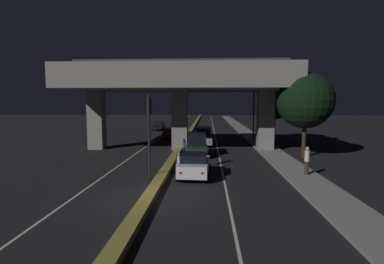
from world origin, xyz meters
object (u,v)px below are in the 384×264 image
object	(u,v)px
car_silver_third	(203,136)
motorcycle_blue_filtering_mid	(184,147)
car_black_second_oncoming	(159,126)
car_dark_green_second	(197,144)
pedestrian_on_sidewalk	(307,160)
motorcycle_white_filtering_near	(178,164)
car_white_lead	(194,165)
street_lamp	(252,101)
car_dark_red_lead_oncoming	(170,133)
motorcycle_red_filtering_far	(190,138)
traffic_light_left_of_median	(149,122)

from	to	relation	value
car_silver_third	motorcycle_blue_filtering_mid	size ratio (longest dim) A/B	2.59
car_black_second_oncoming	car_silver_third	bearing A→B (deg)	24.31
car_dark_green_second	pedestrian_on_sidewalk	distance (m)	10.51
motorcycle_blue_filtering_mid	pedestrian_on_sidewalk	bearing A→B (deg)	-136.34
motorcycle_blue_filtering_mid	motorcycle_white_filtering_near	bearing A→B (deg)	179.34
car_white_lead	car_black_second_oncoming	world-z (taller)	car_white_lead
motorcycle_blue_filtering_mid	pedestrian_on_sidewalk	size ratio (longest dim) A/B	1.03
street_lamp	car_dark_red_lead_oncoming	world-z (taller)	street_lamp
street_lamp	motorcycle_white_filtering_near	xyz separation A→B (m)	(-7.42, -18.26, -4.31)
car_white_lead	motorcycle_red_filtering_far	bearing A→B (deg)	7.05
pedestrian_on_sidewalk	car_dark_green_second	bearing A→B (deg)	134.21
car_white_lead	car_silver_third	bearing A→B (deg)	1.22
street_lamp	car_black_second_oncoming	bearing A→B (deg)	135.91
street_lamp	traffic_light_left_of_median	bearing A→B (deg)	-114.33
motorcycle_blue_filtering_mid	traffic_light_left_of_median	bearing A→B (deg)	169.41
car_black_second_oncoming	car_dark_green_second	bearing A→B (deg)	17.50
traffic_light_left_of_median	motorcycle_red_filtering_far	distance (m)	16.82
motorcycle_blue_filtering_mid	motorcycle_red_filtering_far	distance (m)	7.06
motorcycle_white_filtering_near	pedestrian_on_sidewalk	world-z (taller)	pedestrian_on_sidewalk
car_dark_red_lead_oncoming	pedestrian_on_sidewalk	world-z (taller)	pedestrian_on_sidewalk
street_lamp	motorcycle_white_filtering_near	world-z (taller)	street_lamp
car_black_second_oncoming	motorcycle_white_filtering_near	distance (m)	32.51
traffic_light_left_of_median	car_dark_green_second	distance (m)	9.45
traffic_light_left_of_median	car_black_second_oncoming	world-z (taller)	traffic_light_left_of_median
street_lamp	motorcycle_blue_filtering_mid	world-z (taller)	street_lamp
car_black_second_oncoming	motorcycle_blue_filtering_mid	distance (m)	24.90
motorcycle_red_filtering_far	motorcycle_blue_filtering_mid	bearing A→B (deg)	-177.53
motorcycle_white_filtering_near	pedestrian_on_sidewalk	xyz separation A→B (m)	(8.30, -0.47, 0.44)
car_dark_red_lead_oncoming	pedestrian_on_sidewalk	bearing A→B (deg)	28.73
car_white_lead	motorcycle_white_filtering_near	xyz separation A→B (m)	(-1.12, 0.89, -0.17)
car_silver_third	car_black_second_oncoming	xyz separation A→B (m)	(-8.02, 18.21, -0.31)
motorcycle_white_filtering_near	motorcycle_blue_filtering_mid	bearing A→B (deg)	1.43
car_dark_green_second	car_dark_red_lead_oncoming	distance (m)	13.10
car_dark_green_second	street_lamp	bearing A→B (deg)	-32.06
car_white_lead	car_dark_red_lead_oncoming	xyz separation A→B (m)	(-4.21, 20.40, -0.03)
street_lamp	pedestrian_on_sidewalk	bearing A→B (deg)	-87.32
motorcycle_blue_filtering_mid	pedestrian_on_sidewalk	world-z (taller)	pedestrian_on_sidewalk
car_silver_third	motorcycle_white_filtering_near	distance (m)	13.71
car_silver_third	pedestrian_on_sidewalk	xyz separation A→B (m)	(6.86, -14.10, 0.01)
street_lamp	pedestrian_on_sidewalk	size ratio (longest dim) A/B	4.70
car_white_lead	motorcycle_white_filtering_near	distance (m)	1.44
street_lamp	car_silver_third	xyz separation A→B (m)	(-5.98, -4.64, -3.88)
car_dark_red_lead_oncoming	motorcycle_red_filtering_far	xyz separation A→B (m)	(2.95, -4.69, -0.12)
car_white_lead	motorcycle_blue_filtering_mid	distance (m)	8.75
pedestrian_on_sidewalk	car_black_second_oncoming	bearing A→B (deg)	114.73
car_white_lead	pedestrian_on_sidewalk	size ratio (longest dim) A/B	2.26
car_white_lead	car_dark_green_second	size ratio (longest dim) A/B	0.92
car_dark_red_lead_oncoming	pedestrian_on_sidewalk	size ratio (longest dim) A/B	2.22
motorcycle_white_filtering_near	motorcycle_red_filtering_far	distance (m)	14.82
car_dark_red_lead_oncoming	traffic_light_left_of_median	bearing A→B (deg)	3.09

